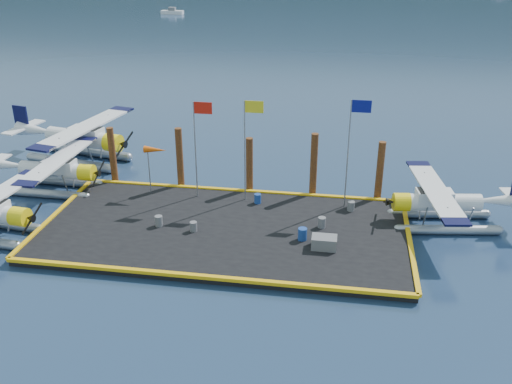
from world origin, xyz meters
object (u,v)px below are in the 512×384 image
piling_1 (180,160)px  crate (324,242)px  drum_1 (302,234)px  flagpole_blue (353,138)px  seaplane_b (55,172)px  drum_3 (194,227)px  seaplane_d (439,205)px  drum_4 (351,206)px  flagpole_yellow (248,136)px  piling_2 (250,167)px  seaplane_c (82,141)px  drum_0 (159,221)px  drum_5 (258,198)px  piling_0 (113,157)px  windsock (155,151)px  piling_3 (314,167)px  drum_2 (322,222)px  flagpole_red (198,135)px  piling_4 (380,173)px

piling_1 → crate: bearing=-35.3°
drum_1 → flagpole_blue: bearing=62.5°
flagpole_blue → seaplane_b: bearing=179.8°
drum_3 → crate: bearing=-5.8°
seaplane_d → drum_3: size_ratio=15.76×
drum_4 → seaplane_d: bearing=-4.3°
flagpole_yellow → drum_4: bearing=-5.1°
piling_2 → crate: bearing=-53.2°
seaplane_c → drum_0: seaplane_c is taller
drum_0 → drum_4: (10.52, 3.61, -0.01)m
drum_5 → piling_0: piling_0 is taller
drum_5 → crate: bearing=-48.6°
drum_0 → piling_0: bearing=130.2°
seaplane_b → drum_3: (10.24, -4.52, -0.66)m
seaplane_d → windsock: bearing=78.7°
drum_3 → flagpole_yellow: 6.30m
seaplane_b → piling_1: (7.81, 1.52, 0.76)m
seaplane_b → flagpole_blue: flagpole_blue is taller
piling_3 → drum_5: bearing=-148.0°
flagpole_blue → piling_3: size_ratio=1.51×
drum_2 → flagpole_blue: 5.12m
flagpole_yellow → drum_5: bearing=-31.3°
piling_0 → piling_1: (4.50, 0.00, 0.10)m
drum_4 → piling_1: bearing=168.8°
seaplane_b → flagpole_red: flagpole_red is taller
drum_1 → drum_4: size_ratio=1.15×
flagpole_red → piling_2: flagpole_red is taller
crate → drum_5: bearing=131.4°
drum_2 → piling_0: (-13.81, 4.51, 1.30)m
drum_1 → drum_0: bearing=177.8°
windsock → piling_0: piling_0 is taller
seaplane_c → flagpole_red: flagpole_red is taller
drum_4 → windsock: bearing=177.3°
crate → piling_4: (2.95, 6.76, 1.28)m
flagpole_red → piling_1: bearing=136.8°
drum_3 → piling_1: piling_1 is taller
drum_0 → seaplane_c: bearing=132.6°
seaplane_b → flagpole_blue: bearing=90.6°
drum_4 → piling_3: (-2.39, 2.15, 1.46)m
piling_0 → piling_4: (17.00, 0.00, 0.00)m
drum_0 → piling_3: (8.13, 5.77, 1.45)m
seaplane_d → drum_2: size_ratio=14.35×
drum_0 → flagpole_blue: (10.33, 4.17, 3.98)m
seaplane_c → drum_4: (19.24, -5.86, -0.92)m
seaplane_c → seaplane_b: bearing=17.2°
seaplane_d → drum_1: seaplane_d is taller
drum_4 → flagpole_blue: (-0.19, 0.55, 3.99)m
seaplane_d → drum_4: 4.94m
piling_2 → piling_3: piling_3 is taller
drum_4 → piling_2: 6.85m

